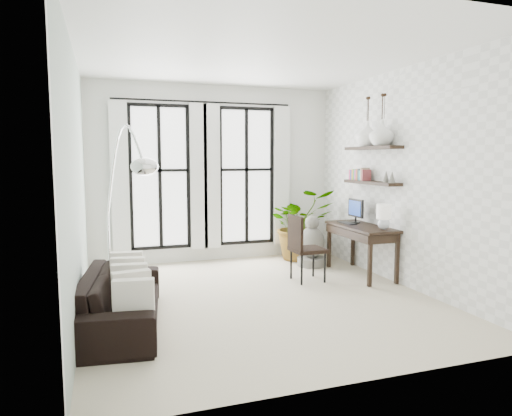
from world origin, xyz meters
name	(u,v)px	position (x,y,z in m)	size (l,w,h in m)	color
floor	(258,298)	(0.00, 0.00, 0.00)	(5.00, 5.00, 0.00)	beige
ceiling	(258,56)	(0.00, 0.00, 3.20)	(5.00, 5.00, 0.00)	white
wall_left	(76,183)	(-2.25, 0.00, 1.60)	(5.00, 5.00, 0.00)	#9DAFA2
wall_right	(402,178)	(2.25, 0.00, 1.60)	(5.00, 5.00, 0.00)	white
wall_back	(215,174)	(0.00, 2.50, 1.60)	(4.50, 4.50, 0.00)	white
windows	(205,176)	(-0.20, 2.43, 1.56)	(3.26, 0.13, 2.65)	white
wall_shelves	(370,168)	(2.11, 0.65, 1.73)	(0.25, 1.30, 0.60)	black
sofa	(121,299)	(-1.80, -0.46, 0.30)	(2.08, 0.82, 0.61)	black
throw_pillows	(130,281)	(-1.70, -0.46, 0.50)	(0.40, 1.52, 0.40)	silver
plant	(300,224)	(1.52, 2.02, 0.66)	(1.19, 1.04, 1.33)	#2D7228
desk	(362,230)	(1.94, 0.56, 0.75)	(0.58, 1.38, 1.21)	black
desk_chair	(302,244)	(0.91, 0.59, 0.58)	(0.49, 0.49, 1.02)	black
arc_lamp	(123,164)	(-1.70, 0.57, 1.82)	(0.73, 2.31, 2.33)	silver
buddha	(312,245)	(1.49, 1.46, 0.38)	(0.50, 0.50, 0.89)	slate
vase_a	(382,133)	(2.11, 0.36, 2.27)	(0.37, 0.37, 0.38)	white
vase_b	(367,135)	(2.11, 0.76, 2.27)	(0.37, 0.37, 0.38)	white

